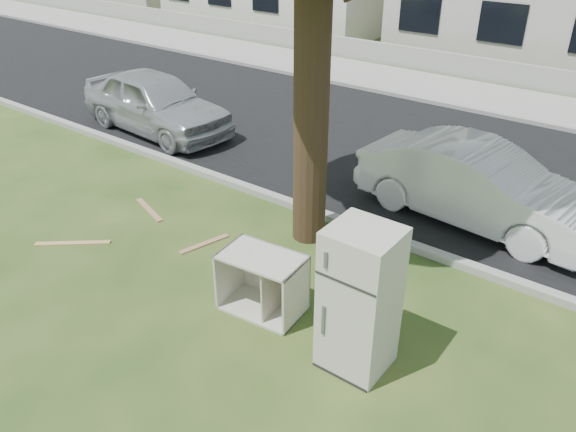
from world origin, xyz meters
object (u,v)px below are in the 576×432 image
Objects in this scene: fridge at (360,300)px; cabinet at (262,283)px; car_left at (156,102)px; car_center at (477,185)px.

cabinet is (-1.54, 0.11, -0.50)m from fridge.
car_left is (-7.87, 3.88, -0.21)m from fridge.
car_left is at bearing 97.81° from car_center.
fridge reaches higher than cabinet.
fridge is 1.69× the size of cabinet.
fridge reaches higher than car_left.
car_left is (-7.71, -0.33, 0.03)m from car_center.
fridge is at bearing -172.39° from car_center.
cabinet is 4.33m from car_center.
cabinet is at bearing 166.89° from car_center.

